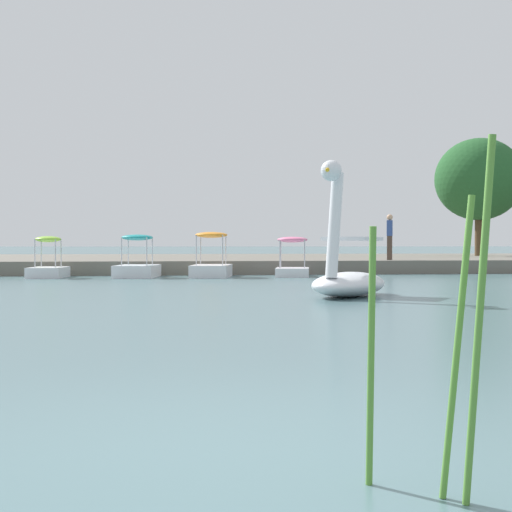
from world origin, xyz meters
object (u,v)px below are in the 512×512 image
Objects in this scene: person_on_path at (390,235)px; pedal_boat_lime at (48,266)px; pedal_boat_orange at (211,263)px; pedal_boat_pink at (292,263)px; swan_boat at (348,274)px; pedal_boat_teal at (137,264)px; tree_broadleaf_right at (479,179)px.

pedal_boat_lime is at bearing -169.54° from person_on_path.
person_on_path is at bearing 18.97° from pedal_boat_orange.
pedal_boat_lime reaches higher than pedal_boat_pink.
pedal_boat_lime is (-5.43, 0.11, -0.06)m from pedal_boat_orange.
pedal_boat_pink is (0.53, 9.87, -0.02)m from swan_boat.
pedal_boat_orange is 2.50m from pedal_boat_teal.
person_on_path is (7.01, 2.41, 0.99)m from pedal_boat_orange.
swan_boat is 1.50× the size of pedal_boat_pink.
pedal_boat_teal is 20.63m from tree_broadleaf_right.
swan_boat is 1.71× the size of person_on_path.
pedal_boat_pink is 2.80m from pedal_boat_orange.
tree_broadleaf_right is (11.65, 11.21, 3.96)m from pedal_boat_pink.
swan_boat reaches higher than pedal_boat_orange.
person_on_path reaches higher than pedal_boat_teal.
pedal_boat_pink is 0.83× the size of pedal_boat_teal.
pedal_boat_lime is at bearing -150.88° from tree_broadleaf_right.
tree_broadleaf_right is 3.63× the size of person_on_path.
pedal_boat_orange reaches higher than pedal_boat_lime.
person_on_path is (4.21, 2.43, 1.00)m from pedal_boat_pink.
pedal_boat_teal is 1.23× the size of pedal_boat_lime.
pedal_boat_orange is 1.28× the size of pedal_boat_lime.
pedal_boat_teal reaches higher than pedal_boat_pink.
pedal_boat_orange is at bearing -1.17° from pedal_boat_lime.
tree_broadleaf_right reaches higher than pedal_boat_teal.
swan_boat is 12.63m from pedal_boat_lime.
tree_broadleaf_right is (12.18, 21.08, 3.94)m from swan_boat.
person_on_path is at bearing -130.28° from tree_broadleaf_right.
swan_boat is at bearing -52.42° from pedal_boat_lime.
pedal_boat_teal is at bearing 177.74° from pedal_boat_orange.
swan_boat is at bearing -120.01° from tree_broadleaf_right.
swan_boat is at bearing -93.06° from pedal_boat_pink.
person_on_path is at bearing 68.94° from swan_boat.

